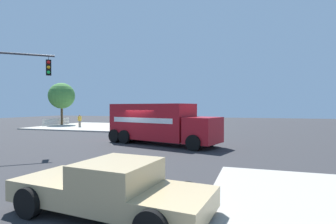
# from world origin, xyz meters

# --- Properties ---
(ground_plane) EXTENTS (100.00, 100.00, 0.00)m
(ground_plane) POSITION_xyz_m (0.00, 0.00, 0.00)
(ground_plane) COLOR #2B2B2D
(sidewalk_corner_near) EXTENTS (12.82, 12.82, 0.14)m
(sidewalk_corner_near) POSITION_xyz_m (-12.96, -12.96, 0.07)
(sidewalk_corner_near) COLOR #9E998E
(sidewalk_corner_near) RESTS_ON ground
(delivery_truck) EXTENTS (4.87, 8.77, 2.95)m
(delivery_truck) POSITION_xyz_m (-0.09, 1.16, 1.54)
(delivery_truck) COLOR #AD141E
(delivery_truck) RESTS_ON ground
(pickup_tan) EXTENTS (2.67, 5.37, 1.38)m
(pickup_tan) POSITION_xyz_m (12.30, 4.42, 0.73)
(pickup_tan) COLOR tan
(pickup_tan) RESTS_ON ground
(pedestrian_near_corner) EXTENTS (0.50, 0.33, 1.57)m
(pedestrian_near_corner) POSITION_xyz_m (-10.82, -13.63, 1.03)
(pedestrian_near_corner) COLOR gray
(pedestrian_near_corner) RESTS_ON sidewalk_corner_near
(pedestrian_crossing) EXTENTS (0.24, 0.53, 1.79)m
(pedestrian_crossing) POSITION_xyz_m (-16.76, -12.42, 1.17)
(pedestrian_crossing) COLOR gray
(pedestrian_crossing) RESTS_ON sidewalk_corner_near
(picket_fence_run) EXTENTS (5.32, 0.05, 0.95)m
(picket_fence_run) POSITION_xyz_m (-12.96, -19.13, 0.62)
(picket_fence_run) COLOR silver
(picket_fence_run) RESTS_ON sidewalk_corner_near
(shade_tree_near) EXTENTS (3.71, 3.71, 6.02)m
(shade_tree_near) POSITION_xyz_m (-13.57, -18.71, 4.30)
(shade_tree_near) COLOR brown
(shade_tree_near) RESTS_ON sidewalk_corner_near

